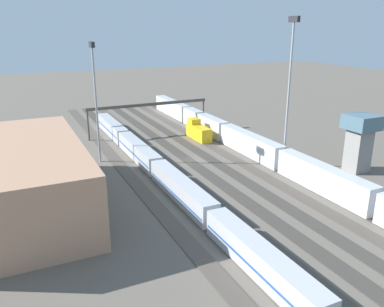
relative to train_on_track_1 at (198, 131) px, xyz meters
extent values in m
plane|color=#60594F|center=(-15.87, 10.00, -2.16)|extent=(400.00, 400.00, 0.00)
cube|color=#3D3833|center=(-15.87, -5.00, -2.10)|extent=(140.00, 2.80, 0.12)
cube|color=#4C443D|center=(-15.87, 0.00, -2.10)|extent=(140.00, 2.80, 0.12)
cube|color=#3D3833|center=(-15.87, 5.00, -2.10)|extent=(140.00, 2.80, 0.12)
cube|color=#3D3833|center=(-15.87, 10.00, -2.10)|extent=(140.00, 2.80, 0.12)
cube|color=#4C443D|center=(-15.87, 15.00, -2.10)|extent=(140.00, 2.80, 0.12)
cube|color=#3D3833|center=(-15.87, 20.00, -2.10)|extent=(140.00, 2.80, 0.12)
cube|color=#4C443D|center=(-15.87, 25.00, -2.10)|extent=(140.00, 2.80, 0.12)
cube|color=gold|center=(-0.29, 0.00, -0.24)|extent=(10.00, 3.00, 3.60)
cube|color=gold|center=(2.71, 0.00, 2.26)|extent=(3.00, 2.70, 1.40)
cube|color=#B7BABF|center=(-58.32, 20.00, -0.14)|extent=(23.00, 3.00, 3.80)
cube|color=#285193|center=(-58.32, 20.00, -0.52)|extent=(22.40, 3.06, 0.36)
cube|color=#B7BABF|center=(-34.12, 20.00, -0.14)|extent=(23.00, 3.00, 3.80)
cube|color=#285193|center=(-34.12, 20.00, -0.61)|extent=(22.40, 3.06, 0.36)
cube|color=#B7BABF|center=(-9.92, 20.00, -0.14)|extent=(23.00, 3.00, 3.80)
cube|color=#285193|center=(-9.92, 20.00, -0.29)|extent=(22.40, 3.06, 0.36)
cube|color=#B7BABF|center=(14.28, 20.00, -0.14)|extent=(23.00, 3.00, 3.80)
cube|color=#285193|center=(14.28, 20.00, -0.35)|extent=(22.40, 3.06, 0.36)
cube|color=silver|center=(-42.04, -5.00, 0.46)|extent=(23.00, 3.00, 5.00)
cube|color=silver|center=(-17.84, -5.00, 0.46)|extent=(23.00, 3.00, 5.00)
cube|color=silver|center=(6.36, -5.00, 0.46)|extent=(23.00, 3.00, 5.00)
cube|color=silver|center=(30.56, -5.00, 0.46)|extent=(23.00, 3.00, 5.00)
cylinder|color=#9EA0A5|center=(-27.14, -7.59, 12.85)|extent=(0.44, 0.44, 30.02)
cube|color=#262628|center=(-27.14, -7.59, 28.46)|extent=(2.80, 0.70, 1.20)
cylinder|color=#9EA0A5|center=(-7.29, 28.27, 10.37)|extent=(0.44, 0.44, 25.05)
cube|color=#262628|center=(-7.29, 28.27, 23.49)|extent=(2.80, 0.70, 1.20)
cylinder|color=#4C4742|center=(11.17, -7.10, 1.84)|extent=(0.50, 0.50, 8.00)
cylinder|color=#4C4742|center=(11.17, 27.10, 1.84)|extent=(0.50, 0.50, 8.00)
cube|color=#4C4742|center=(11.17, 10.00, 6.24)|extent=(0.70, 35.00, 0.80)
cube|color=tan|center=(-26.21, 44.83, 3.42)|extent=(38.67, 18.77, 11.16)
cube|color=gray|center=(-36.29, -19.50, 2.41)|extent=(4.00, 4.00, 9.13)
cube|color=slate|center=(-36.29, -19.50, 8.47)|extent=(6.00, 6.00, 3.00)
camera|label=1|loc=(-92.67, 45.47, 27.31)|focal=36.93mm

